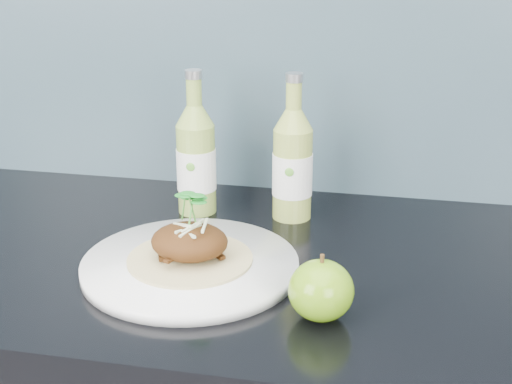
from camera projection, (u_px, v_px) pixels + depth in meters
dinner_plate at (190, 265)px, 0.98m from camera, size 0.38×0.38×0.02m
pork_taco at (189, 240)px, 0.97m from camera, size 0.17×0.17×0.10m
green_apple at (321, 290)px, 0.85m from camera, size 0.10×0.10×0.08m
cider_bottle_left at (196, 160)px, 1.16m from camera, size 0.07×0.07×0.24m
cider_bottle_right at (293, 165)px, 1.13m from camera, size 0.08×0.08×0.24m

